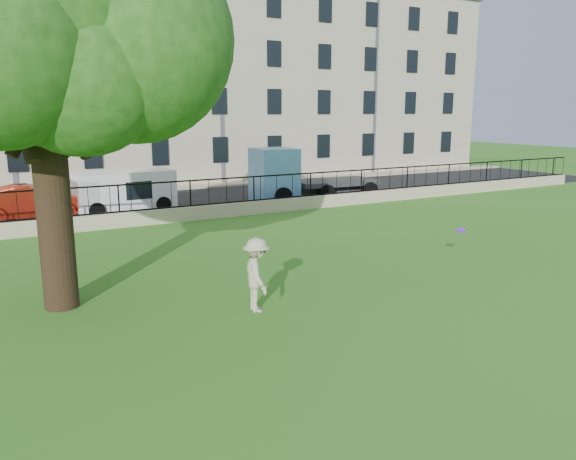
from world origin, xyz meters
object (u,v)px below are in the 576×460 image
red_sedan (32,203)px  white_van (124,192)px  tree (30,10)px  man (257,275)px  frisbee (461,230)px  blue_truck (314,173)px

red_sedan → white_van: size_ratio=1.02×
white_van → tree: bearing=-115.7°
man → frisbee: bearing=-79.5°
tree → frisbee: bearing=-13.9°
red_sedan → white_van: 3.92m
tree → white_van: 14.24m
man → frisbee: 6.51m
man → white_van: size_ratio=0.39×
red_sedan → blue_truck: bearing=-94.2°
man → red_sedan: man is taller
tree → frisbee: 12.17m
red_sedan → blue_truck: blue_truck is taller
frisbee → red_sedan: bearing=123.8°
frisbee → red_sedan: red_sedan is taller
frisbee → blue_truck: size_ratio=0.04×
tree → blue_truck: (14.24, 11.19, -5.33)m
tree → man: tree is taller
man → white_van: 14.80m
frisbee → white_van: white_van is taller
red_sedan → white_van: bearing=-90.0°
tree → man: 7.56m
blue_truck → tree: bearing=-137.0°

